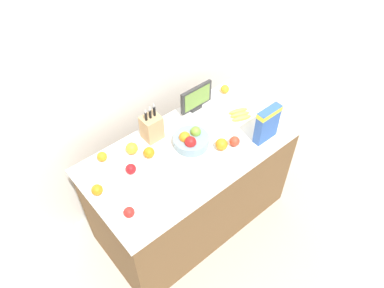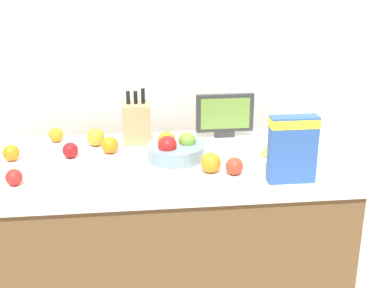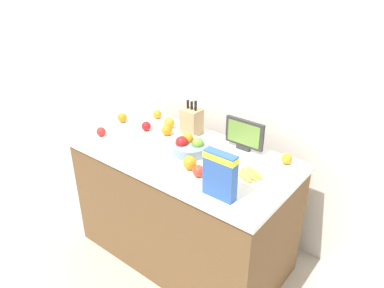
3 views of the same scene
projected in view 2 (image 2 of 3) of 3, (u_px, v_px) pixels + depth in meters
The scene contains 16 objects.
wall_back at pixel (160, 39), 2.72m from camera, with size 9.00×0.06×2.60m.
counter at pixel (171, 248), 2.47m from camera, with size 1.50×0.77×0.87m.
knife_block at pixel (137, 122), 2.51m from camera, with size 0.13×0.12×0.29m.
small_monitor at pixel (225, 114), 2.57m from camera, with size 0.28×0.03×0.22m.
cereal_box at pixel (293, 146), 2.07m from camera, with size 0.19×0.06×0.27m.
fruit_bowl at pixel (175, 149), 2.33m from camera, with size 0.25×0.25×0.12m.
banana_bunch at pixel (279, 152), 2.37m from camera, with size 0.19×0.16×0.04m.
apple_middle at pixel (14, 177), 2.08m from camera, with size 0.07×0.07×0.07m, color red.
apple_rear at pixel (234, 166), 2.17m from camera, with size 0.07×0.07×0.07m, color red.
apple_rightmost at pixel (70, 150), 2.34m from camera, with size 0.07×0.07×0.07m, color #A31419.
orange_front_left at pixel (56, 135), 2.53m from camera, with size 0.07×0.07×0.07m, color orange.
orange_by_cereal at pixel (211, 163), 2.19m from camera, with size 0.09×0.09×0.09m, color orange.
orange_near_bowl at pixel (286, 127), 2.64m from camera, with size 0.07×0.07×0.07m, color orange.
orange_mid_left at pixel (11, 153), 2.31m from camera, with size 0.07×0.07×0.07m, color orange.
orange_front_right at pixel (110, 145), 2.39m from camera, with size 0.08×0.08×0.08m, color orange.
orange_mid_right at pixel (96, 137), 2.48m from camera, with size 0.08×0.08×0.08m, color orange.
Camera 2 is at (-0.14, -2.14, 1.76)m, focal length 50.00 mm.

